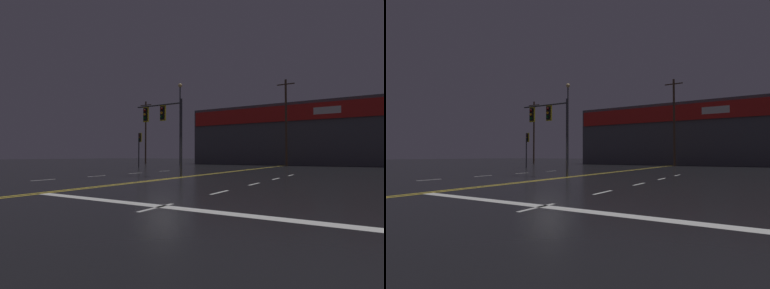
% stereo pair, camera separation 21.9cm
% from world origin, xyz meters
% --- Properties ---
extents(ground_plane, '(200.00, 200.00, 0.00)m').
position_xyz_m(ground_plane, '(0.00, 0.00, 0.00)').
color(ground_plane, black).
extents(road_markings, '(15.34, 60.00, 0.01)m').
position_xyz_m(road_markings, '(1.02, -1.38, 0.00)').
color(road_markings, gold).
rests_on(road_markings, ground).
extents(traffic_signal_median, '(3.57, 0.36, 4.82)m').
position_xyz_m(traffic_signal_median, '(-1.79, 2.29, 3.64)').
color(traffic_signal_median, '#38383D').
rests_on(traffic_signal_median, ground).
extents(traffic_signal_corner_northwest, '(0.42, 0.36, 3.77)m').
position_xyz_m(traffic_signal_corner_northwest, '(-11.77, 11.64, 2.77)').
color(traffic_signal_corner_northwest, '#38383D').
rests_on(traffic_signal_corner_northwest, ground).
extents(streetlight_far_left, '(0.56, 0.56, 11.04)m').
position_xyz_m(streetlight_far_left, '(-12.22, 20.31, 6.90)').
color(streetlight_far_left, '#59595E').
rests_on(streetlight_far_left, ground).
extents(building_backdrop, '(28.84, 10.23, 8.51)m').
position_xyz_m(building_backdrop, '(0.00, 32.86, 4.27)').
color(building_backdrop, '#4C4C51').
rests_on(building_backdrop, ground).
extents(utility_pole_row, '(47.39, 0.26, 10.93)m').
position_xyz_m(utility_pole_row, '(-0.18, 25.07, 5.30)').
color(utility_pole_row, '#4C3828').
rests_on(utility_pole_row, ground).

